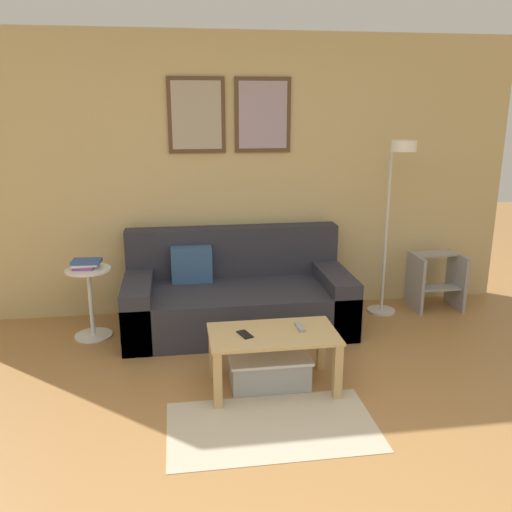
% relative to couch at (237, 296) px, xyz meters
% --- Properties ---
extents(wall_back, '(5.60, 0.09, 2.55)m').
position_rel_couch_xyz_m(wall_back, '(-0.10, 0.48, 1.01)').
color(wall_back, tan).
rests_on(wall_back, ground_plane).
extents(area_rug, '(1.29, 0.73, 0.01)m').
position_rel_couch_xyz_m(area_rug, '(0.03, -1.62, -0.27)').
color(area_rug, '#C1B299').
rests_on(area_rug, ground_plane).
extents(couch, '(1.95, 0.95, 0.84)m').
position_rel_couch_xyz_m(couch, '(0.00, 0.00, 0.00)').
color(couch, '#2D2D38').
rests_on(couch, ground_plane).
extents(coffee_table, '(0.88, 0.50, 0.41)m').
position_rel_couch_xyz_m(coffee_table, '(0.12, -1.14, 0.05)').
color(coffee_table, tan).
rests_on(coffee_table, ground_plane).
extents(storage_bin, '(0.57, 0.35, 0.22)m').
position_rel_couch_xyz_m(storage_bin, '(0.10, -1.09, -0.16)').
color(storage_bin, '#9EA3A8').
rests_on(storage_bin, ground_plane).
extents(floor_lamp, '(0.27, 0.49, 1.63)m').
position_rel_couch_xyz_m(floor_lamp, '(1.42, -0.02, 0.86)').
color(floor_lamp, silver).
rests_on(floor_lamp, ground_plane).
extents(side_table, '(0.37, 0.37, 0.61)m').
position_rel_couch_xyz_m(side_table, '(-1.25, -0.05, 0.09)').
color(side_table, white).
rests_on(side_table, ground_plane).
extents(book_stack, '(0.25, 0.20, 0.07)m').
position_rel_couch_xyz_m(book_stack, '(-1.27, -0.03, 0.37)').
color(book_stack, '#8C4C93').
rests_on(book_stack, side_table).
extents(remote_control, '(0.05, 0.15, 0.02)m').
position_rel_couch_xyz_m(remote_control, '(0.32, -1.09, 0.14)').
color(remote_control, '#99999E').
rests_on(remote_control, coffee_table).
extents(cell_phone, '(0.11, 0.15, 0.01)m').
position_rel_couch_xyz_m(cell_phone, '(-0.07, -1.14, 0.14)').
color(cell_phone, black).
rests_on(cell_phone, coffee_table).
extents(step_stool, '(0.46, 0.38, 0.54)m').
position_rel_couch_xyz_m(step_stool, '(1.97, 0.17, 0.01)').
color(step_stool, '#99999E').
rests_on(step_stool, ground_plane).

